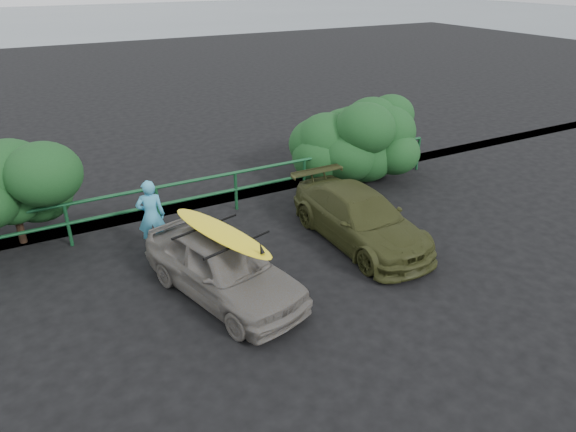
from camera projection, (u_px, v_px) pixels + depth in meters
name	position (u px, v px, depth m)	size (l,w,h in m)	color
ground	(299.00, 330.00, 8.82)	(80.00, 80.00, 0.00)	black
ocean	(28.00, 23.00, 56.18)	(200.00, 200.00, 0.00)	slate
guardrail	(198.00, 198.00, 12.54)	(14.00, 0.08, 1.04)	#154C28
shrub_right	(355.00, 139.00, 14.82)	(3.20, 2.40, 2.24)	#1A491F
sedan	(223.00, 266.00, 9.50)	(1.47, 3.66, 1.25)	slate
olive_vehicle	(360.00, 218.00, 11.43)	(1.62, 3.98, 1.16)	#373C1A
man	(151.00, 216.00, 10.98)	(0.59, 0.39, 1.63)	#45A9D1
roof_rack	(221.00, 235.00, 9.22)	(1.45, 1.01, 0.05)	black
surfboard	(221.00, 232.00, 9.19)	(0.56, 2.70, 0.08)	yellow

